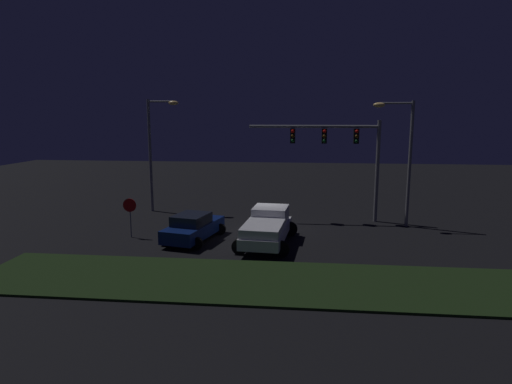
% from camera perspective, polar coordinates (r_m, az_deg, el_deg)
% --- Properties ---
extents(ground_plane, '(80.00, 80.00, 0.00)m').
position_cam_1_polar(ground_plane, '(25.48, 1.24, -5.31)').
color(ground_plane, black).
extents(grass_median, '(22.82, 4.82, 0.10)m').
position_cam_1_polar(grass_median, '(17.98, -0.90, -11.70)').
color(grass_median, black).
rests_on(grass_median, ground_plane).
extents(pickup_truck, '(3.19, 5.55, 1.80)m').
position_cam_1_polar(pickup_truck, '(22.95, 1.54, -4.43)').
color(pickup_truck, silver).
rests_on(pickup_truck, ground_plane).
extents(car_sedan, '(3.10, 4.69, 1.51)m').
position_cam_1_polar(car_sedan, '(23.82, -8.31, -4.65)').
color(car_sedan, navy).
rests_on(car_sedan, ground_plane).
extents(traffic_signal_gantry, '(8.32, 0.56, 6.50)m').
position_cam_1_polar(traffic_signal_gantry, '(28.02, 10.96, 6.06)').
color(traffic_signal_gantry, slate).
rests_on(traffic_signal_gantry, ground_plane).
extents(street_lamp_left, '(2.25, 0.44, 7.90)m').
position_cam_1_polar(street_lamp_left, '(31.21, -13.15, 6.47)').
color(street_lamp_left, slate).
rests_on(street_lamp_left, ground_plane).
extents(street_lamp_right, '(2.43, 0.44, 7.65)m').
position_cam_1_polar(street_lamp_right, '(27.49, 18.80, 5.53)').
color(street_lamp_right, slate).
rests_on(street_lamp_right, ground_plane).
extents(stop_sign, '(0.76, 0.08, 2.23)m').
position_cam_1_polar(stop_sign, '(24.98, -16.36, -2.33)').
color(stop_sign, slate).
rests_on(stop_sign, ground_plane).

